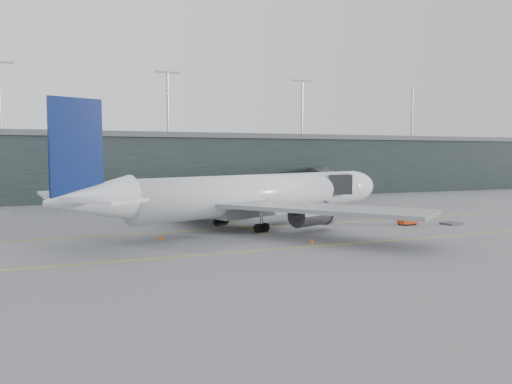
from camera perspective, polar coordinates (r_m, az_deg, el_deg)
name	(u,v)px	position (r m, az deg, el deg)	size (l,w,h in m)	color
ground	(204,226)	(71.85, -5.97, -3.87)	(320.00, 320.00, 0.00)	slate
taxiline_a	(212,230)	(68.05, -5.05, -4.31)	(160.00, 0.25, 0.02)	gold
taxiline_b	(256,251)	(53.14, -0.05, -6.73)	(160.00, 0.25, 0.02)	gold
taxiline_lead_main	(201,210)	(92.29, -6.36, -2.06)	(0.25, 60.00, 0.02)	gold
terminal	(140,165)	(127.95, -13.09, 3.04)	(240.00, 36.00, 29.00)	black
main_aircraft	(257,195)	(70.40, 0.09, -0.31)	(55.21, 51.01, 16.10)	white
jet_bridge	(313,178)	(104.75, 6.48, 1.61)	(22.18, 44.64, 7.12)	#2A2A2F
gse_cart	(407,218)	(75.48, 16.91, -2.91)	(2.56, 1.67, 1.71)	#BB2D0D
baggage_dolly	(451,223)	(78.26, 21.43, -3.35)	(2.75, 2.20, 0.27)	#3E3E44
uld_a	(150,214)	(79.13, -12.00, -2.48)	(2.40, 2.13, 1.84)	#38383D
uld_b	(161,211)	(82.74, -10.83, -2.13)	(2.51, 2.20, 1.95)	#38383D
uld_c	(181,213)	(81.04, -8.62, -2.36)	(1.82, 1.48, 1.61)	#38383D
cone_nose	(434,216)	(84.64, 19.63, -2.64)	(0.41, 0.41, 0.65)	#F9380D
cone_wing_stbd	(311,241)	(57.69, 6.33, -5.55)	(0.42, 0.42, 0.67)	#DC410C
cone_wing_port	(241,212)	(85.15, -1.67, -2.33)	(0.45, 0.45, 0.72)	orange
cone_tail	(160,237)	(60.89, -10.86, -5.03)	(0.49, 0.49, 0.77)	#F8570D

